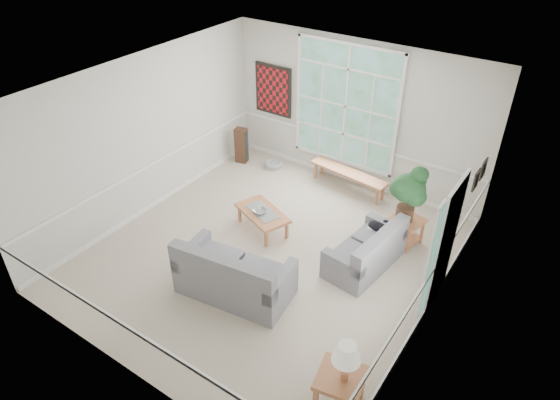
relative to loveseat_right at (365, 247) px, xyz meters
The scene contains 24 objects.
floor 1.67m from the loveseat_right, 155.98° to the right, with size 5.50×6.00×0.01m, color #B8A895.
ceiling 3.07m from the loveseat_right, 155.98° to the right, with size 5.50×6.00×0.02m, color white.
wall_back 2.98m from the loveseat_right, 122.27° to the left, with size 5.50×0.02×3.00m, color silver.
wall_front 4.10m from the loveseat_right, 112.00° to the right, with size 5.50×0.02×3.00m, color silver.
wall_left 4.42m from the loveseat_right, behind, with size 0.02×6.00×3.00m, color silver.
wall_right 1.81m from the loveseat_right, 27.39° to the right, with size 0.02×6.00×3.00m, color silver.
window_back 3.11m from the loveseat_right, 126.11° to the left, with size 2.30×0.08×2.40m, color white.
entry_door 1.40m from the loveseat_right, ahead, with size 0.08×0.90×2.10m, color white.
door_sidelight 1.60m from the loveseat_right, 29.22° to the right, with size 0.08×0.26×1.90m, color white.
wall_art 4.30m from the loveseat_right, 146.25° to the left, with size 0.90×0.06×1.10m, color maroon.
wall_frame_near 2.01m from the loveseat_right, 41.54° to the left, with size 0.04×0.26×0.32m, color black.
wall_frame_far 2.25m from the loveseat_right, 50.44° to the left, with size 0.04×0.26×0.32m, color black.
loveseat_right is the anchor object (origin of this frame).
loveseat_front 2.18m from the loveseat_right, 129.04° to the right, with size 1.74×0.90×0.94m, color slate.
coffee_table 2.00m from the loveseat_right, behind, with size 1.05×0.57×0.39m, color #AE6941.
pewter_bowl 2.01m from the loveseat_right, behind, with size 0.29×0.29×0.07m, color #A3A3A8.
window_bench 2.41m from the loveseat_right, 124.05° to the left, with size 1.72×0.33×0.40m, color #AE6941.
end_table 1.02m from the loveseat_right, 71.01° to the left, with size 0.51×0.51×0.51m, color #AE6941.
houseplant 1.14m from the loveseat_right, 73.10° to the left, with size 0.61×0.61×1.04m, color #1D4823, non-canonical shape.
side_table 2.73m from the loveseat_right, 70.23° to the right, with size 0.56×0.56×0.57m, color #AE6941.
table_lamp 2.79m from the loveseat_right, 69.41° to the right, with size 0.34×0.34×0.58m, color white, non-canonical shape.
pet_bed 3.67m from the loveseat_right, 149.30° to the left, with size 0.41×0.41×0.12m, color gray.
floor_speaker 4.23m from the loveseat_right, 156.58° to the left, with size 0.25×0.20×0.81m, color #422719.
cat 0.53m from the loveseat_right, 92.42° to the left, with size 0.35×0.25×0.16m, color black.
Camera 1 is at (3.91, -5.40, 5.57)m, focal length 32.00 mm.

